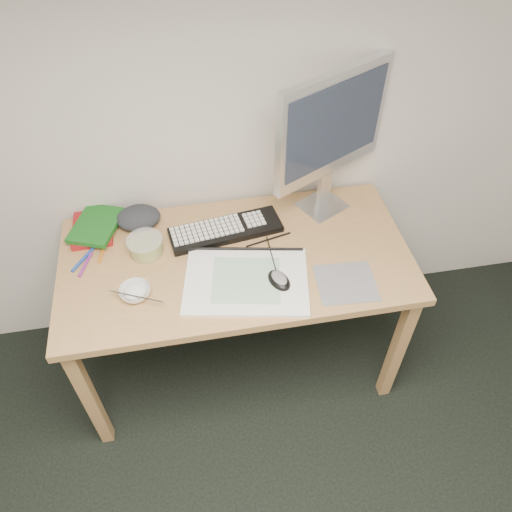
# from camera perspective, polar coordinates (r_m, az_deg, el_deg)

# --- Properties ---
(desk) EXTENTS (1.40, 0.70, 0.75)m
(desk) POSITION_cam_1_polar(r_m,az_deg,el_deg) (2.06, -2.25, -1.66)
(desk) COLOR tan
(desk) RESTS_ON ground
(mousepad) EXTENTS (0.24, 0.22, 0.00)m
(mousepad) POSITION_cam_1_polar(r_m,az_deg,el_deg) (1.93, 10.27, -3.04)
(mousepad) COLOR gray
(mousepad) RESTS_ON desk
(sketchpad) EXTENTS (0.52, 0.42, 0.01)m
(sketchpad) POSITION_cam_1_polar(r_m,az_deg,el_deg) (1.90, -1.12, -2.87)
(sketchpad) COLOR silver
(sketchpad) RESTS_ON desk
(keyboard) EXTENTS (0.48, 0.21, 0.03)m
(keyboard) POSITION_cam_1_polar(r_m,az_deg,el_deg) (2.09, -3.50, 2.97)
(keyboard) COLOR black
(keyboard) RESTS_ON desk
(monitor) EXTENTS (0.50, 0.28, 0.63)m
(monitor) POSITION_cam_1_polar(r_m,az_deg,el_deg) (2.01, 8.65, 14.16)
(monitor) COLOR silver
(monitor) RESTS_ON desk
(mouse) EXTENTS (0.11, 0.13, 0.04)m
(mouse) POSITION_cam_1_polar(r_m,az_deg,el_deg) (1.88, 2.66, -2.55)
(mouse) COLOR black
(mouse) RESTS_ON sketchpad
(rice_bowl) EXTENTS (0.15, 0.15, 0.04)m
(rice_bowl) POSITION_cam_1_polar(r_m,az_deg,el_deg) (1.90, -13.64, -4.04)
(rice_bowl) COLOR white
(rice_bowl) RESTS_ON desk
(chopsticks) EXTENTS (0.19, 0.10, 0.02)m
(chopsticks) POSITION_cam_1_polar(r_m,az_deg,el_deg) (1.86, -13.54, -4.51)
(chopsticks) COLOR #B4B4B6
(chopsticks) RESTS_ON rice_bowl
(fruit_tub) EXTENTS (0.15, 0.15, 0.07)m
(fruit_tub) POSITION_cam_1_polar(r_m,az_deg,el_deg) (2.04, -12.51, 1.13)
(fruit_tub) COLOR #EEEE54
(fruit_tub) RESTS_ON desk
(book_red) EXTENTS (0.17, 0.22, 0.02)m
(book_red) POSITION_cam_1_polar(r_m,az_deg,el_deg) (2.20, -18.14, 2.95)
(book_red) COLOR maroon
(book_red) RESTS_ON desk
(book_green) EXTENTS (0.24, 0.28, 0.02)m
(book_green) POSITION_cam_1_polar(r_m,az_deg,el_deg) (2.18, -17.78, 3.38)
(book_green) COLOR #175E1A
(book_green) RESTS_ON book_red
(cloth_lump) EXTENTS (0.17, 0.15, 0.06)m
(cloth_lump) POSITION_cam_1_polar(r_m,az_deg,el_deg) (2.17, -13.30, 4.28)
(cloth_lump) COLOR #23242A
(cloth_lump) RESTS_ON desk
(pencil_pink) EXTENTS (0.18, 0.02, 0.01)m
(pencil_pink) POSITION_cam_1_polar(r_m,az_deg,el_deg) (2.05, -4.72, 1.37)
(pencil_pink) COLOR pink
(pencil_pink) RESTS_ON desk
(pencil_tan) EXTENTS (0.16, 0.06, 0.01)m
(pencil_tan) POSITION_cam_1_polar(r_m,az_deg,el_deg) (1.99, -2.32, -0.03)
(pencil_tan) COLOR tan
(pencil_tan) RESTS_ON desk
(pencil_black) EXTENTS (0.20, 0.05, 0.01)m
(pencil_black) POSITION_cam_1_polar(r_m,az_deg,el_deg) (2.06, 1.43, 1.89)
(pencil_black) COLOR black
(pencil_black) RESTS_ON desk
(marker_blue) EXTENTS (0.09, 0.13, 0.01)m
(marker_blue) POSITION_cam_1_polar(r_m,az_deg,el_deg) (2.09, -19.15, -0.35)
(marker_blue) COLOR #1D409F
(marker_blue) RESTS_ON desk
(marker_orange) EXTENTS (0.03, 0.12, 0.01)m
(marker_orange) POSITION_cam_1_polar(r_m,az_deg,el_deg) (2.10, -17.14, 0.55)
(marker_orange) COLOR orange
(marker_orange) RESTS_ON desk
(marker_purple) EXTENTS (0.05, 0.13, 0.01)m
(marker_purple) POSITION_cam_1_polar(r_m,az_deg,el_deg) (2.07, -18.91, -0.91)
(marker_purple) COLOR #7E268B
(marker_purple) RESTS_ON desk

